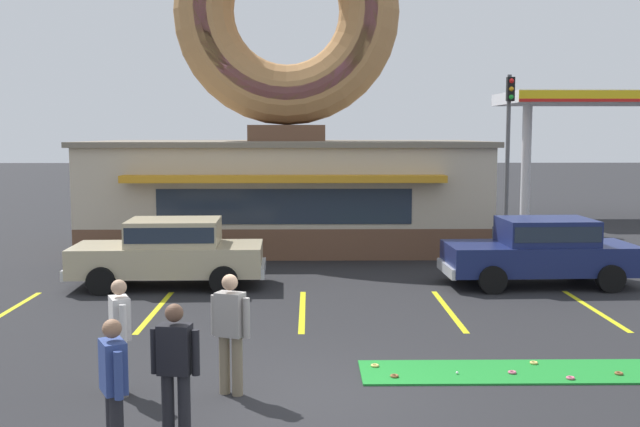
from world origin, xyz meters
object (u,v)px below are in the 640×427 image
pedestrian_blue_sweater_man (120,331)px  pedestrian_clipboard_woman (114,383)px  pedestrian_hooded_kid (175,365)px  traffic_light_pole (509,130)px  pedestrian_leather_jacket_man (230,328)px  trash_bin (497,242)px  car_champagne (170,250)px  golf_ball (457,373)px  car_navy (542,249)px

pedestrian_blue_sweater_man → pedestrian_clipboard_woman: 2.16m
pedestrian_hooded_kid → traffic_light_pole: 22.07m
pedestrian_leather_jacket_man → trash_bin: (6.48, 11.10, -0.44)m
car_champagne → pedestrian_clipboard_woman: bearing=-83.2°
golf_ball → car_champagne: bearing=129.6°
traffic_light_pole → car_champagne: bearing=-134.6°
golf_ball → pedestrian_leather_jacket_man: 3.50m
pedestrian_leather_jacket_man → trash_bin: pedestrian_leather_jacket_man is taller
car_navy → pedestrian_hooded_kid: pedestrian_hooded_kid is taller
car_champagne → pedestrian_leather_jacket_man: bearing=-73.4°
car_navy → car_champagne: bearing=-179.8°
golf_ball → pedestrian_leather_jacket_man: (-3.30, -0.73, 0.89)m
pedestrian_hooded_kid → pedestrian_leather_jacket_man: size_ratio=0.97×
golf_ball → pedestrian_hooded_kid: pedestrian_hooded_kid is taller
car_navy → pedestrian_blue_sweater_man: pedestrian_blue_sweater_man is taller
pedestrian_leather_jacket_man → trash_bin: 12.86m
golf_ball → trash_bin: (3.18, 10.37, 0.45)m
pedestrian_leather_jacket_man → trash_bin: bearing=59.7°
pedestrian_hooded_kid → traffic_light_pole: size_ratio=0.28×
car_champagne → pedestrian_leather_jacket_man: 7.67m
car_navy → pedestrian_clipboard_woman: size_ratio=2.88×
pedestrian_blue_sweater_man → car_champagne: bearing=95.2°
pedestrian_clipboard_woman → traffic_light_pole: bearing=64.6°
pedestrian_blue_sweater_man → traffic_light_pole: bearing=60.9°
pedestrian_leather_jacket_man → pedestrian_clipboard_woman: bearing=-117.0°
trash_bin → traffic_light_pole: bearing=73.3°
golf_ball → pedestrian_clipboard_woman: (-4.36, -2.83, 0.83)m
car_navy → pedestrian_leather_jacket_man: (-6.61, -7.39, 0.07)m
trash_bin → car_navy: bearing=-88.1°
car_navy → pedestrian_leather_jacket_man: pedestrian_leather_jacket_man is taller
golf_ball → traffic_light_pole: bearing=73.1°
traffic_light_pole → golf_ball: bearing=-106.9°
pedestrian_blue_sweater_man → trash_bin: pedestrian_blue_sweater_man is taller
pedestrian_hooded_kid → trash_bin: size_ratio=1.69×
golf_ball → traffic_light_pole: 18.77m
pedestrian_hooded_kid → traffic_light_pole: bearing=65.3°
golf_ball → pedestrian_leather_jacket_man: size_ratio=0.02×
pedestrian_clipboard_woman → trash_bin: bearing=60.2°
pedestrian_leather_jacket_man → golf_ball: bearing=12.5°
trash_bin → pedestrian_clipboard_woman: bearing=-119.8°
pedestrian_blue_sweater_man → trash_bin: (8.01, 11.08, -0.40)m
pedestrian_hooded_kid → traffic_light_pole: traffic_light_pole is taller
pedestrian_clipboard_woman → golf_ball: bearing=32.9°
car_champagne → pedestrian_hooded_kid: (1.70, -8.90, 0.04)m
golf_ball → traffic_light_pole: traffic_light_pole is taller
traffic_light_pole → pedestrian_hooded_kid: bearing=-114.7°
pedestrian_leather_jacket_man → car_navy: bearing=48.2°
traffic_light_pole → pedestrian_clipboard_woman: bearing=-115.4°
pedestrian_blue_sweater_man → car_navy: bearing=42.2°
car_champagne → pedestrian_blue_sweater_man: 7.36m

